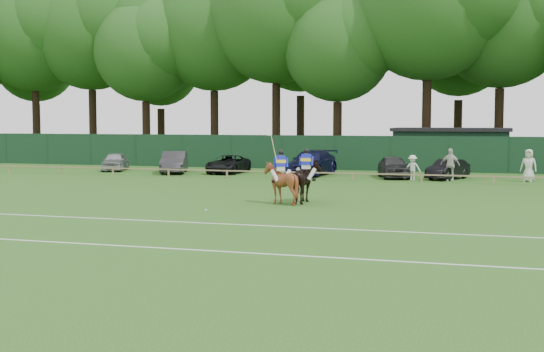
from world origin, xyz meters
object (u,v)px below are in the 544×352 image
at_px(horse_dark, 306,182).
at_px(estate_black, 448,169).
at_px(suv_black, 228,164).
at_px(sedan_grey, 174,162).
at_px(sedan_silver, 115,161).
at_px(hatch_grey, 393,167).
at_px(spectator_left, 413,168).
at_px(polo_ball, 206,210).
at_px(spectator_mid, 450,165).
at_px(spectator_right, 529,165).
at_px(horse_chestnut, 281,183).
at_px(utility_shed, 451,148).
at_px(sedan_navy, 312,163).

xyz_separation_m(horse_dark, estate_black, (5.17, 14.81, -0.33)).
bearing_deg(suv_black, sedan_grey, -165.56).
height_order(sedan_silver, hatch_grey, hatch_grey).
height_order(sedan_grey, suv_black, sedan_grey).
bearing_deg(spectator_left, estate_black, 35.27).
distance_m(hatch_grey, polo_ball, 19.52).
bearing_deg(spectator_mid, spectator_right, 20.38).
bearing_deg(horse_chestnut, sedan_grey, -69.46).
bearing_deg(horse_dark, estate_black, -111.71).
distance_m(horse_dark, horse_chestnut, 1.16).
bearing_deg(sedan_silver, spectator_left, -24.54).
relative_size(hatch_grey, utility_shed, 0.49).
distance_m(spectator_left, spectator_mid, 2.20).
relative_size(horse_chestnut, spectator_mid, 0.94).
bearing_deg(horse_dark, spectator_right, -126.84).
height_order(horse_chestnut, hatch_grey, horse_chestnut).
height_order(horse_chestnut, spectator_left, horse_chestnut).
distance_m(horse_dark, spectator_left, 13.86).
relative_size(sedan_navy, polo_ball, 61.66).
relative_size(sedan_grey, suv_black, 1.02).
relative_size(hatch_grey, spectator_mid, 2.13).
height_order(horse_chestnut, polo_ball, horse_chestnut).
height_order(horse_chestnut, suv_black, horse_chestnut).
xyz_separation_m(sedan_grey, spectator_mid, (18.39, -1.23, 0.23)).
xyz_separation_m(sedan_navy, estate_black, (8.77, -0.88, -0.19)).
xyz_separation_m(horse_chestnut, hatch_grey, (2.82, 15.56, -0.21)).
distance_m(spectator_mid, polo_ball, 19.47).
bearing_deg(sedan_navy, polo_ball, -83.76).
bearing_deg(suv_black, horse_dark, -58.96).
bearing_deg(horse_dark, sedan_grey, -51.09).
height_order(hatch_grey, polo_ball, hatch_grey).
relative_size(estate_black, spectator_left, 2.46).
xyz_separation_m(suv_black, estate_black, (14.62, -0.89, 0.00)).
xyz_separation_m(horse_dark, sedan_navy, (-3.59, 15.70, -0.14)).
relative_size(suv_black, sedan_navy, 0.80).
height_order(sedan_navy, spectator_left, sedan_navy).
bearing_deg(hatch_grey, horse_chestnut, -116.07).
distance_m(sedan_navy, spectator_mid, 9.22).
bearing_deg(polo_ball, sedan_silver, 127.23).
height_order(horse_dark, polo_ball, horse_dark).
xyz_separation_m(sedan_navy, polo_ball, (0.49, -19.65, -0.76)).
relative_size(estate_black, utility_shed, 0.44).
bearing_deg(sedan_navy, estate_black, -0.95).
relative_size(spectator_left, polo_ball, 16.86).
relative_size(horse_dark, spectator_left, 1.47).
distance_m(spectator_left, spectator_right, 6.69).
xyz_separation_m(horse_chestnut, suv_black, (-8.49, 16.35, -0.29)).
distance_m(spectator_left, polo_ball, 18.56).
relative_size(horse_dark, estate_black, 0.60).
bearing_deg(horse_chestnut, polo_ball, 39.63).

